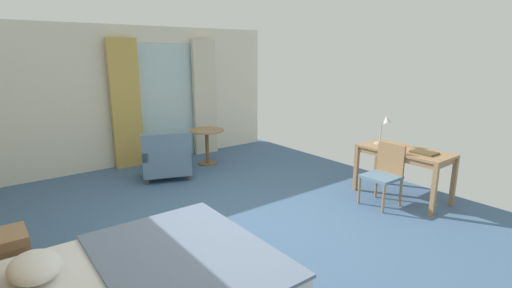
# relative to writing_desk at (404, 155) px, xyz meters

# --- Properties ---
(ground) EXTENTS (6.25, 7.85, 0.10)m
(ground) POSITION_rel_writing_desk_xyz_m (-2.41, 0.59, -0.71)
(ground) COLOR #426084
(wall_back) EXTENTS (5.85, 0.12, 2.63)m
(wall_back) POSITION_rel_writing_desk_xyz_m (-2.41, 4.26, 0.65)
(wall_back) COLOR silver
(wall_back) RESTS_ON ground
(balcony_glass_door) EXTENTS (1.24, 0.02, 2.31)m
(balcony_glass_door) POSITION_rel_writing_desk_xyz_m (-1.84, 4.18, 0.50)
(balcony_glass_door) COLOR silver
(balcony_glass_door) RESTS_ON ground
(curtain_panel_left) EXTENTS (0.54, 0.10, 2.40)m
(curtain_panel_left) POSITION_rel_writing_desk_xyz_m (-2.68, 4.08, 0.54)
(curtain_panel_left) COLOR tan
(curtain_panel_left) RESTS_ON ground
(curtain_panel_right) EXTENTS (0.52, 0.10, 2.40)m
(curtain_panel_right) POSITION_rel_writing_desk_xyz_m (-1.00, 4.08, 0.54)
(curtain_panel_right) COLOR beige
(curtain_panel_right) RESTS_ON ground
(writing_desk) EXTENTS (0.65, 1.32, 0.75)m
(writing_desk) POSITION_rel_writing_desk_xyz_m (0.00, 0.00, 0.00)
(writing_desk) COLOR #9E754C
(writing_desk) RESTS_ON ground
(desk_chair) EXTENTS (0.45, 0.45, 0.88)m
(desk_chair) POSITION_rel_writing_desk_xyz_m (-0.43, 0.03, -0.17)
(desk_chair) COLOR slate
(desk_chair) RESTS_ON ground
(desk_lamp) EXTENTS (0.19, 0.27, 0.47)m
(desk_lamp) POSITION_rel_writing_desk_xyz_m (-0.01, 0.35, 0.40)
(desk_lamp) COLOR #B7B2A8
(desk_lamp) RESTS_ON writing_desk
(closed_book) EXTENTS (0.24, 0.33, 0.02)m
(closed_book) POSITION_rel_writing_desk_xyz_m (-0.00, -0.30, 0.10)
(closed_book) COLOR brown
(closed_book) RESTS_ON writing_desk
(armchair_by_window) EXTENTS (0.98, 0.92, 0.85)m
(armchair_by_window) POSITION_rel_writing_desk_xyz_m (-2.43, 2.98, -0.32)
(armchair_by_window) COLOR slate
(armchair_by_window) RESTS_ON ground
(round_cafe_table) EXTENTS (0.66, 0.66, 0.68)m
(round_cafe_table) POSITION_rel_writing_desk_xyz_m (-1.42, 3.32, -0.15)
(round_cafe_table) COLOR #9E754C
(round_cafe_table) RESTS_ON ground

